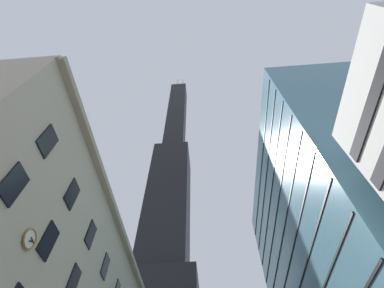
# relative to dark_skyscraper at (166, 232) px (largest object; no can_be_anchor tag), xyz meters

# --- Properties ---
(dark_skyscraper) EXTENTS (24.41, 24.41, 221.71)m
(dark_skyscraper) POSITION_rel_dark_skyscraper_xyz_m (0.00, 0.00, 0.00)
(dark_skyscraper) COLOR black
(dark_skyscraper) RESTS_ON ground
(glass_office_midrise) EXTENTS (20.07, 41.54, 48.49)m
(glass_office_midrise) POSITION_rel_dark_skyscraper_xyz_m (37.94, -47.32, -42.62)
(glass_office_midrise) COLOR teal
(glass_office_midrise) RESTS_ON ground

